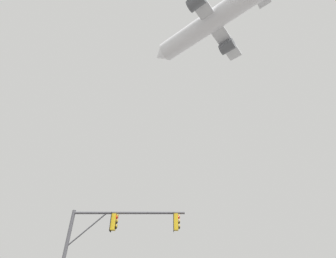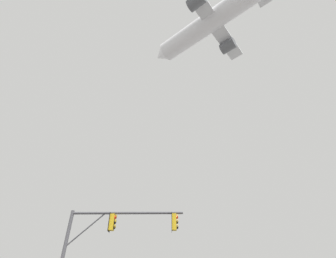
{
  "view_description": "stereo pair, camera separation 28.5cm",
  "coord_description": "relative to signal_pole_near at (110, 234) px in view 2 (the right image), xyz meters",
  "views": [
    {
      "loc": [
        0.82,
        -5.73,
        1.55
      ],
      "look_at": [
        0.85,
        14.35,
        15.41
      ],
      "focal_mm": 25.4,
      "sensor_mm": 36.0,
      "label": 1
    },
    {
      "loc": [
        1.11,
        -5.73,
        1.55
      ],
      "look_at": [
        0.85,
        14.35,
        15.41
      ],
      "focal_mm": 25.4,
      "sensor_mm": 36.0,
      "label": 2
    }
  ],
  "objects": [
    {
      "name": "airplane",
      "position": [
        11.92,
        14.04,
        44.14
      ],
      "size": [
        25.24,
        21.26,
        8.02
      ],
      "color": "white"
    },
    {
      "name": "signal_pole_near",
      "position": [
        0.0,
        0.0,
        0.0
      ],
      "size": [
        6.71,
        0.46,
        5.62
      ],
      "color": "#4C4C51",
      "rests_on": "ground"
    }
  ]
}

